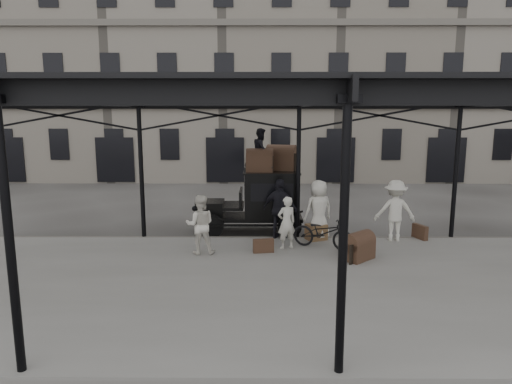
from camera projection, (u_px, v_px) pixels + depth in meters
ground at (303, 261)px, 12.91m from camera, size 120.00×120.00×0.00m
platform at (311, 285)px, 10.92m from camera, size 28.00×8.00×0.15m
canopy at (314, 93)px, 10.41m from camera, size 22.50×9.00×4.74m
building_frontage at (278, 67)px, 29.41m from camera, size 64.00×8.00×14.00m
taxi at (262, 199)px, 15.74m from camera, size 3.65×1.55×2.18m
porter_left at (287, 223)px, 13.46m from camera, size 0.67×0.57×1.57m
porter_midleft at (200, 225)px, 12.97m from camera, size 0.87×0.70×1.70m
porter_centre at (319, 210)px, 14.44m from camera, size 1.08×0.89×1.90m
porter_official at (280, 209)px, 14.49m from camera, size 1.22×0.89×1.93m
porter_right at (395, 211)px, 14.28m from camera, size 1.30×0.82×1.92m
bicycle at (323, 232)px, 13.50m from camera, size 1.95×1.43×0.98m
porter_roof at (261, 150)px, 15.34m from camera, size 0.64×0.77×1.44m
steamer_trunk_roof_near at (260, 162)px, 15.26m from camera, size 0.92×0.61×0.65m
steamer_trunk_roof_far at (281, 159)px, 15.70m from camera, size 1.12×0.87×0.72m
steamer_trunk_platform at (358, 248)px, 12.54m from camera, size 1.01×1.00×0.65m
wicker_hamper at (316, 232)px, 14.48m from camera, size 0.73×0.65×0.50m
suitcase_upright at (420, 232)px, 14.59m from camera, size 0.36×0.61×0.45m
suitcase_flat at (263, 246)px, 13.15m from camera, size 0.62×0.25×0.40m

